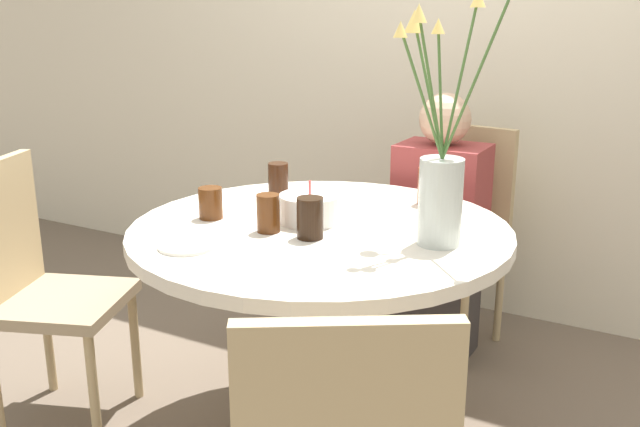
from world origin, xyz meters
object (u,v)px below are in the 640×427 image
object	(u,v)px
drink_glass_1	(211,203)
side_plate	(187,246)
flower_vase	(440,175)
drink_glass_4	(310,218)
drink_glass_0	(268,213)
drink_glass_2	(278,181)
drink_glass_3	(428,186)
person_boy	(439,236)
chair_left_flank	(37,278)
birthday_cake	(310,208)
chair_near_front	(457,223)

from	to	relation	value
drink_glass_1	side_plate	bearing A→B (deg)	-65.87
flower_vase	side_plate	size ratio (longest dim) A/B	4.84
flower_vase	drink_glass_4	world-z (taller)	flower_vase
side_plate	drink_glass_0	size ratio (longest dim) A/B	1.41
side_plate	drink_glass_0	xyz separation A→B (m)	(0.12, 0.24, 0.05)
drink_glass_2	drink_glass_3	size ratio (longest dim) A/B	1.03
drink_glass_1	person_boy	bearing A→B (deg)	62.80
drink_glass_4	side_plate	bearing A→B (deg)	-136.58
drink_glass_2	drink_glass_3	world-z (taller)	drink_glass_2
flower_vase	drink_glass_3	world-z (taller)	flower_vase
chair_left_flank	birthday_cake	world-z (taller)	chair_left_flank
side_plate	drink_glass_2	distance (m)	0.57
flower_vase	drink_glass_0	size ratio (longest dim) A/B	6.81
chair_left_flank	side_plate	size ratio (longest dim) A/B	5.71
side_plate	drink_glass_3	world-z (taller)	drink_glass_3
birthday_cake	drink_glass_1	xyz separation A→B (m)	(-0.30, -0.12, 0.01)
chair_left_flank	birthday_cake	size ratio (longest dim) A/B	4.81
birthday_cake	flower_vase	size ratio (longest dim) A/B	0.25
chair_left_flank	drink_glass_4	size ratio (longest dim) A/B	7.60
side_plate	birthday_cake	bearing A→B (deg)	65.01
flower_vase	person_boy	bearing A→B (deg)	108.75
drink_glass_1	drink_glass_4	xyz separation A→B (m)	(0.37, -0.02, 0.01)
chair_left_flank	person_boy	xyz separation A→B (m)	(1.00, 1.13, -0.01)
chair_near_front	flower_vase	world-z (taller)	flower_vase
chair_left_flank	flower_vase	world-z (taller)	flower_vase
person_boy	drink_glass_4	bearing A→B (deg)	-95.01
chair_near_front	drink_glass_2	distance (m)	0.90
drink_glass_1	drink_glass_3	xyz separation A→B (m)	(0.54, 0.50, 0.01)
side_plate	drink_glass_4	bearing A→B (deg)	43.42
chair_near_front	drink_glass_0	bearing A→B (deg)	-94.68
drink_glass_0	chair_left_flank	bearing A→B (deg)	-164.60
chair_near_front	chair_left_flank	distance (m)	1.64
chair_left_flank	birthday_cake	bearing A→B (deg)	-87.67
side_plate	drink_glass_4	xyz separation A→B (m)	(0.26, 0.24, 0.06)
side_plate	drink_glass_2	bearing A→B (deg)	95.41
drink_glass_0	drink_glass_4	size ratio (longest dim) A/B	0.94
birthday_cake	drink_glass_1	bearing A→B (deg)	-158.37
chair_left_flank	drink_glass_3	xyz separation A→B (m)	(1.09, 0.74, 0.29)
chair_near_front	person_boy	bearing A→B (deg)	-90.00
drink_glass_4	person_boy	world-z (taller)	person_boy
flower_vase	drink_glass_1	distance (m)	0.74
flower_vase	birthday_cake	bearing A→B (deg)	179.22
birthday_cake	drink_glass_3	world-z (taller)	birthday_cake
drink_glass_0	drink_glass_2	distance (m)	0.37
birthday_cake	person_boy	world-z (taller)	person_boy
drink_glass_2	side_plate	bearing A→B (deg)	-84.59
birthday_cake	flower_vase	bearing A→B (deg)	-0.78
flower_vase	side_plate	bearing A→B (deg)	-147.95
drink_glass_2	drink_glass_3	xyz separation A→B (m)	(0.47, 0.20, -0.00)
drink_glass_0	drink_glass_3	size ratio (longest dim) A/B	0.91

